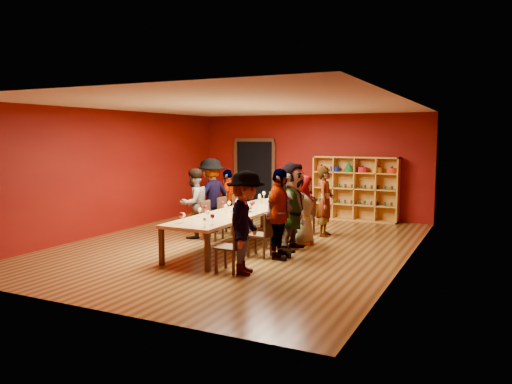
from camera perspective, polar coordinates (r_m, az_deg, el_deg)
room_shell at (r=10.72m, az=-1.81°, el=1.80°), size 7.10×9.10×3.04m
tasting_table at (r=10.81m, az=-1.80°, el=-2.44°), size 1.10×4.50×0.75m
doorway at (r=15.50m, az=-0.09°, el=1.80°), size 1.40×0.17×2.30m
shelving_unit at (r=14.30m, az=11.30°, el=0.73°), size 2.40×0.40×1.80m
chair_person_left_2 at (r=11.46m, az=-5.35°, el=-2.99°), size 0.42×0.42×0.89m
person_left_2 at (r=11.63m, az=-7.09°, el=-1.30°), size 0.62×0.87×1.62m
chair_person_left_3 at (r=12.12m, az=-3.47°, el=-2.47°), size 0.42×0.42×0.89m
person_left_3 at (r=12.27m, az=-5.16°, el=-0.42°), size 0.76×1.26×1.82m
chair_person_left_4 at (r=12.78m, az=-1.80°, el=-2.01°), size 0.42×0.42×0.89m
person_left_4 at (r=12.91m, az=-3.23°, el=-0.76°), size 0.66×0.97×1.51m
chair_person_right_0 at (r=8.69m, az=-2.59°, el=-5.96°), size 0.42×0.42×0.89m
person_right_0 at (r=8.51m, az=-1.18°, el=-3.52°), size 0.74×1.23×1.78m
chair_person_right_1 at (r=9.77m, az=0.86°, el=-4.59°), size 0.42×0.42×0.89m
person_right_1 at (r=9.58m, az=2.63°, el=-2.53°), size 0.48×1.03×1.75m
chair_person_right_2 at (r=10.53m, az=2.80°, el=-3.80°), size 0.42×0.42×0.89m
person_right_2 at (r=10.36m, az=4.19°, el=-1.63°), size 0.51×1.70×1.83m
chair_person_right_3 at (r=11.09m, az=4.06°, el=-3.29°), size 0.42×0.42×0.89m
person_right_3 at (r=10.95m, az=5.46°, el=-2.03°), size 0.45×0.77×1.52m
chair_person_right_4 at (r=12.10m, az=5.98°, el=-2.51°), size 0.42×0.42×0.89m
person_right_4 at (r=11.92m, az=7.92°, el=-1.10°), size 0.49×0.63×1.63m
wine_glass_0 at (r=10.80m, az=-3.82°, el=-1.36°), size 0.09×0.09×0.21m
wine_glass_1 at (r=10.08m, az=-6.47°, el=-2.06°), size 0.07×0.07×0.18m
wine_glass_2 at (r=9.94m, az=-2.02°, el=-1.98°), size 0.09×0.09×0.22m
wine_glass_3 at (r=12.04m, az=0.40°, el=-0.66°), size 0.07×0.07×0.18m
wine_glass_4 at (r=10.49m, az=-0.80°, el=-1.65°), size 0.08×0.08×0.19m
wine_glass_5 at (r=11.30m, az=1.40°, el=-1.02°), size 0.08×0.08×0.21m
wine_glass_6 at (r=10.22m, az=-5.80°, el=-1.83°), size 0.08×0.08×0.21m
wine_glass_7 at (r=9.86m, az=-2.78°, el=-2.23°), size 0.07×0.07×0.18m
wine_glass_8 at (r=10.43m, az=-3.47°, el=-1.70°), size 0.08×0.08×0.20m
wine_glass_9 at (r=11.49m, az=2.02°, el=-0.90°), size 0.08×0.08×0.21m
wine_glass_10 at (r=12.11m, az=3.22°, el=-0.54°), size 0.08×0.08×0.21m
wine_glass_11 at (r=9.43m, az=-8.29°, el=-2.66°), size 0.07×0.07×0.18m
wine_glass_12 at (r=12.67m, az=0.90°, el=-0.19°), size 0.09×0.09×0.22m
wine_glass_13 at (r=10.99m, az=-0.30°, el=-1.27°), size 0.08×0.08×0.20m
wine_glass_14 at (r=11.57m, az=-1.60°, el=-0.96°), size 0.07×0.07×0.18m
wine_glass_15 at (r=9.56m, az=-5.52°, el=-2.43°), size 0.08×0.08×0.20m
wine_glass_16 at (r=12.30m, az=3.76°, el=-0.44°), size 0.08×0.08×0.21m
wine_glass_17 at (r=8.91m, az=-5.89°, el=-3.17°), size 0.07×0.07×0.18m
wine_glass_18 at (r=11.72m, az=-1.28°, el=-0.80°), size 0.08×0.08×0.20m
wine_glass_19 at (r=12.34m, az=0.41°, el=-0.48°), size 0.07×0.07×0.19m
wine_glass_20 at (r=9.13m, az=-5.01°, el=-2.82°), size 0.08×0.08×0.20m
wine_glass_21 at (r=11.02m, az=-3.10°, el=-1.29°), size 0.08×0.08×0.19m
wine_glass_22 at (r=10.64m, az=-0.51°, el=-1.43°), size 0.09×0.09×0.22m
wine_glass_23 at (r=9.35m, az=-8.57°, el=-2.64°), size 0.08×0.08×0.21m
spittoon_bowl at (r=10.63m, az=-1.18°, el=-1.95°), size 0.28×0.28×0.15m
carafe_a at (r=11.02m, az=-2.17°, el=-1.47°), size 0.10×0.10×0.23m
carafe_b at (r=10.18m, az=-1.59°, el=-2.07°), size 0.11×0.11×0.24m
wine_bottle at (r=12.06m, az=1.56°, el=-0.78°), size 0.07×0.07×0.28m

